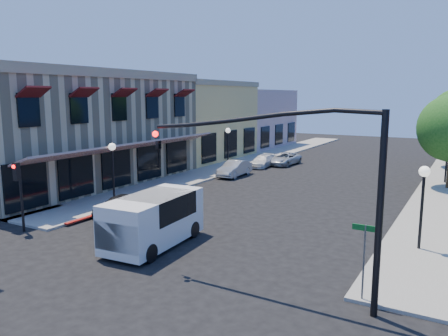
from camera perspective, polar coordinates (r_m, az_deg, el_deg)
The scene contains 18 objects.
ground at distance 16.25m, azimuth -12.07°, elevation -13.83°, with size 120.00×120.00×0.00m, color black.
sidewalk_left at distance 42.88m, azimuth 3.52°, elevation 1.00°, with size 3.50×50.00×0.12m, color gray.
curb_red_strip at distance 26.29m, azimuth -11.61°, elevation -4.74°, with size 0.25×10.00×0.06m, color maroon.
corner_brick_building at distance 33.81m, azimuth -19.37°, elevation 4.94°, with size 11.77×18.20×8.10m.
yellow_stucco_building at distance 45.07m, azimuth -4.75°, elevation 6.18°, with size 10.00×12.00×7.60m, color #E0B964.
pink_stucco_building at distance 55.35m, azimuth 2.39°, elevation 6.50°, with size 10.00×12.00×7.00m, color tan.
signal_mast_arm at distance 13.38m, azimuth 10.86°, elevation -0.52°, with size 8.01×0.39×6.00m.
secondary_signal at distance 22.34m, azimuth -25.25°, elevation -1.89°, with size 0.28×0.42×3.32m.
street_name_sign at distance 14.22m, azimuth 17.87°, elevation -10.17°, with size 0.80×0.06×2.50m.
lamppost_left_near at distance 26.85m, azimuth -14.36°, elevation 1.40°, with size 0.44×0.44×3.57m.
lamppost_left_far at distance 38.05m, azimuth 0.52°, elevation 4.00°, with size 0.44×0.44×3.57m.
lamppost_right_near at distance 19.39m, azimuth 24.60°, elevation -2.20°, with size 0.44×0.44×3.57m.
lamppost_right_far at distance 35.20m, azimuth 27.19°, elevation 2.50°, with size 0.44×0.44×3.57m.
white_van at distance 18.86m, azimuth -9.28°, elevation -6.37°, with size 2.47×5.05×2.18m.
parked_car_a at distance 24.27m, azimuth -13.54°, elevation -4.69°, with size 1.27×3.16×1.08m, color black.
parked_car_b at distance 34.62m, azimuth 1.39°, elevation -0.07°, with size 1.33×3.80×1.25m, color #A4A6A9.
parked_car_c at distance 39.26m, azimuth 5.05°, elevation 0.88°, with size 1.47×3.62×1.05m, color silver.
parked_car_d at distance 40.70m, azimuth 7.89°, elevation 1.19°, with size 1.88×4.08×1.14m, color #B8BBBE.
Camera 1 is at (10.15, -10.97, 6.37)m, focal length 35.00 mm.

